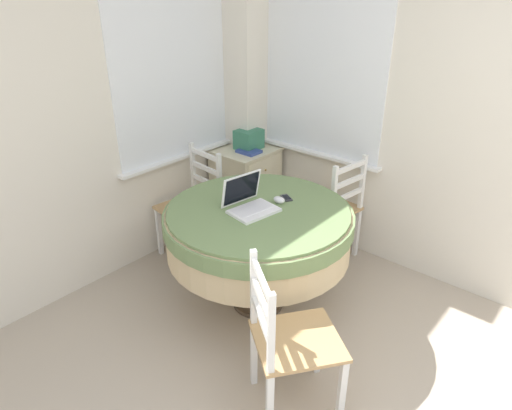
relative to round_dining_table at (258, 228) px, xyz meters
name	(u,v)px	position (x,y,z in m)	size (l,w,h in m)	color
corner_room_shell	(271,119)	(0.24, 0.10, 0.66)	(4.31, 4.63, 2.55)	silver
round_dining_table	(258,228)	(0.00, 0.00, 0.00)	(1.24, 1.24, 0.76)	#4C3D2D
laptop	(249,203)	(-0.05, 0.04, 0.19)	(0.33, 0.30, 0.23)	white
computer_mouse	(279,200)	(0.16, -0.05, 0.16)	(0.06, 0.09, 0.04)	white
cell_phone	(286,198)	(0.24, -0.04, 0.15)	(0.09, 0.11, 0.01)	#2D2D33
dining_chair_near_back_window	(193,205)	(0.18, 0.85, -0.18)	(0.47, 0.45, 0.89)	tan
dining_chair_near_right_window	(332,209)	(0.86, -0.03, -0.18)	(0.45, 0.48, 0.89)	tan
dining_chair_camera_near	(289,341)	(-0.55, -0.67, -0.18)	(0.58, 0.58, 0.89)	tan
corner_cabinet	(246,187)	(0.83, 0.86, -0.24)	(0.52, 0.48, 0.74)	beige
storage_box	(249,139)	(0.86, 0.85, 0.21)	(0.21, 0.18, 0.17)	#387A5B
book_on_cabinet	(249,151)	(0.78, 0.77, 0.14)	(0.15, 0.19, 0.02)	#33478C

